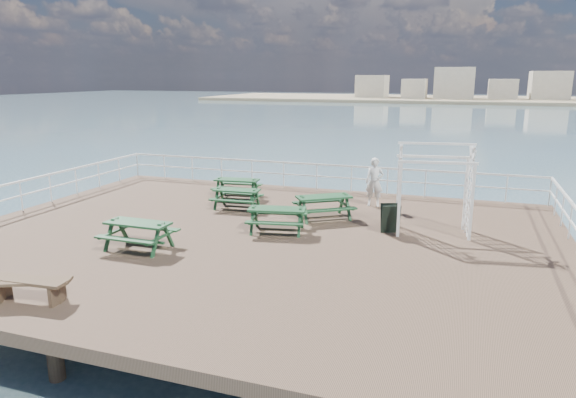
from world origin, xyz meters
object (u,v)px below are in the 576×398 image
(picnic_table_c, at_px, (324,202))
(trellis_arbor, at_px, (434,194))
(picnic_table_b, at_px, (237,194))
(picnic_table_e, at_px, (277,215))
(person, at_px, (375,182))
(picnic_table_d, at_px, (138,229))
(picnic_table_a, at_px, (237,184))
(flat_bench_near, at_px, (28,285))
(flat_bench_far, at_px, (30,286))

(picnic_table_c, distance_m, trellis_arbor, 3.61)
(picnic_table_c, bearing_deg, picnic_table_b, 140.38)
(picnic_table_e, bearing_deg, person, 50.77)
(picnic_table_b, height_order, picnic_table_d, picnic_table_d)
(picnic_table_d, bearing_deg, person, 53.11)
(picnic_table_b, relative_size, trellis_arbor, 0.63)
(picnic_table_a, xyz_separation_m, flat_bench_near, (-0.16, -10.16, -0.15))
(picnic_table_e, relative_size, flat_bench_near, 1.11)
(picnic_table_e, bearing_deg, trellis_arbor, 6.64)
(picnic_table_d, height_order, flat_bench_far, picnic_table_d)
(trellis_arbor, bearing_deg, flat_bench_far, -143.47)
(picnic_table_c, height_order, picnic_table_d, picnic_table_c)
(picnic_table_c, bearing_deg, picnic_table_d, -165.17)
(picnic_table_d, distance_m, flat_bench_near, 3.65)
(picnic_table_a, height_order, person, person)
(picnic_table_e, height_order, flat_bench_far, picnic_table_e)
(flat_bench_near, bearing_deg, picnic_table_d, 82.73)
(picnic_table_a, distance_m, picnic_table_b, 1.73)
(flat_bench_far, relative_size, person, 0.96)
(picnic_table_a, relative_size, trellis_arbor, 0.67)
(picnic_table_b, distance_m, flat_bench_near, 8.63)
(picnic_table_a, bearing_deg, picnic_table_c, -31.48)
(picnic_table_c, distance_m, flat_bench_far, 9.28)
(flat_bench_near, height_order, trellis_arbor, trellis_arbor)
(picnic_table_b, height_order, flat_bench_near, picnic_table_b)
(trellis_arbor, bearing_deg, picnic_table_c, 163.04)
(picnic_table_e, bearing_deg, picnic_table_c, 52.48)
(flat_bench_near, bearing_deg, person, 58.25)
(picnic_table_b, bearing_deg, flat_bench_near, -99.90)
(picnic_table_b, bearing_deg, picnic_table_e, -47.17)
(picnic_table_b, xyz_separation_m, picnic_table_c, (3.31, -0.29, 0.05))
(picnic_table_a, xyz_separation_m, person, (5.31, 0.39, 0.36))
(picnic_table_d, bearing_deg, picnic_table_b, 82.57)
(picnic_table_e, distance_m, flat_bench_far, 7.15)
(picnic_table_c, bearing_deg, trellis_arbor, -42.43)
(picnic_table_a, distance_m, picnic_table_d, 6.52)
(flat_bench_far, xyz_separation_m, person, (5.43, 10.57, 0.52))
(picnic_table_b, xyz_separation_m, picnic_table_d, (-0.69, -4.95, 0.05))
(picnic_table_a, height_order, trellis_arbor, trellis_arbor)
(picnic_table_b, relative_size, flat_bench_far, 1.01)
(picnic_table_a, distance_m, flat_bench_near, 10.16)
(picnic_table_b, bearing_deg, person, 19.09)
(trellis_arbor, height_order, person, trellis_arbor)
(picnic_table_c, distance_m, person, 2.62)
(picnic_table_c, distance_m, flat_bench_near, 9.29)
(flat_bench_far, bearing_deg, person, 39.26)
(trellis_arbor, bearing_deg, picnic_table_d, -160.04)
(flat_bench_far, relative_size, trellis_arbor, 0.62)
(picnic_table_a, distance_m, flat_bench_far, 10.17)
(flat_bench_near, relative_size, person, 0.99)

